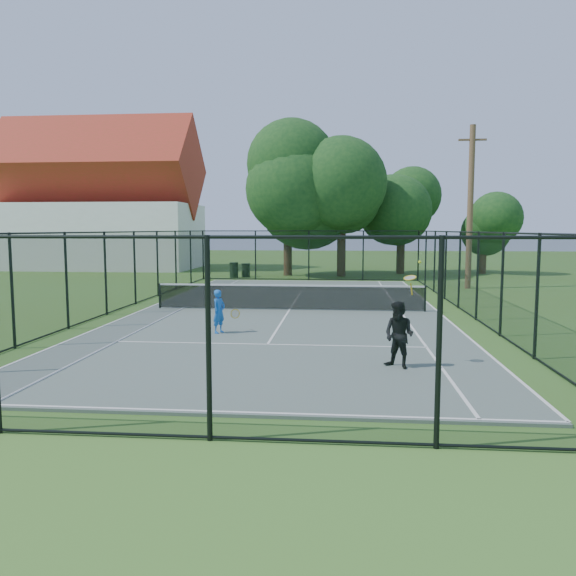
# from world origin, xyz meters

# --- Properties ---
(ground) EXTENTS (120.00, 120.00, 0.00)m
(ground) POSITION_xyz_m (0.00, 0.00, 0.00)
(ground) COLOR #3F6422
(tennis_court) EXTENTS (11.00, 24.00, 0.06)m
(tennis_court) POSITION_xyz_m (0.00, 0.00, 0.03)
(tennis_court) COLOR slate
(tennis_court) RESTS_ON ground
(tennis_net) EXTENTS (10.08, 0.08, 0.95)m
(tennis_net) POSITION_xyz_m (0.00, 0.00, 0.58)
(tennis_net) COLOR black
(tennis_net) RESTS_ON tennis_court
(fence) EXTENTS (13.10, 26.10, 3.00)m
(fence) POSITION_xyz_m (0.00, 0.00, 1.50)
(fence) COLOR black
(fence) RESTS_ON ground
(tree_near_left) EXTENTS (6.93, 6.93, 9.03)m
(tree_near_left) POSITION_xyz_m (-1.59, 16.39, 5.56)
(tree_near_left) COLOR #332114
(tree_near_left) RESTS_ON ground
(tree_near_mid) EXTENTS (6.19, 6.19, 8.09)m
(tree_near_mid) POSITION_xyz_m (1.96, 16.07, 4.98)
(tree_near_mid) COLOR #332114
(tree_near_mid) RESTS_ON ground
(tree_near_right) EXTENTS (5.38, 5.38, 7.43)m
(tree_near_right) POSITION_xyz_m (6.06, 18.63, 4.71)
(tree_near_right) COLOR #332114
(tree_near_right) RESTS_ON ground
(tree_far_right) EXTENTS (3.92, 3.92, 5.19)m
(tree_far_right) POSITION_xyz_m (11.70, 19.15, 3.20)
(tree_far_right) COLOR #332114
(tree_far_right) RESTS_ON ground
(building) EXTENTS (15.30, 8.15, 11.87)m
(building) POSITION_xyz_m (-17.00, 22.00, 4.93)
(building) COLOR silver
(building) RESTS_ON ground
(trash_bin_left) EXTENTS (0.58, 0.58, 0.97)m
(trash_bin_left) POSITION_xyz_m (-4.84, 14.29, 0.49)
(trash_bin_left) COLOR black
(trash_bin_left) RESTS_ON ground
(trash_bin_right) EXTENTS (0.58, 0.58, 0.87)m
(trash_bin_right) POSITION_xyz_m (-4.18, 14.92, 0.44)
(trash_bin_right) COLOR black
(trash_bin_right) RESTS_ON ground
(utility_pole) EXTENTS (1.40, 0.30, 8.34)m
(utility_pole) POSITION_xyz_m (8.51, 9.00, 4.23)
(utility_pole) COLOR #4C3823
(utility_pole) RESTS_ON ground
(player_blue) EXTENTS (0.82, 0.55, 1.27)m
(player_blue) POSITION_xyz_m (-1.62, -4.88, 0.69)
(player_blue) COLOR blue
(player_blue) RESTS_ON tennis_court
(player_black) EXTENTS (0.94, 0.92, 2.33)m
(player_black) POSITION_xyz_m (3.17, -8.60, 0.79)
(player_black) COLOR black
(player_black) RESTS_ON tennis_court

